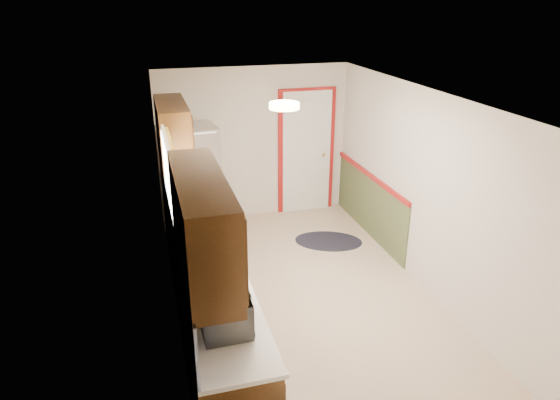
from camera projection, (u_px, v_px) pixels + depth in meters
room_shell at (304, 203)px, 5.62m from camera, size 3.20×5.20×2.52m
kitchen_run at (200, 260)px, 5.20m from camera, size 0.63×4.00×2.20m
back_wall_trim at (320, 163)px, 7.95m from camera, size 1.12×2.30×2.08m
ceiling_fixture at (284, 106)px, 4.92m from camera, size 0.30×0.30×0.06m
microwave at (224, 304)px, 3.91m from camera, size 0.32×0.57×0.39m
refrigerator at (194, 182)px, 7.33m from camera, size 0.76×0.74×1.66m
rug at (328, 241)px, 7.36m from camera, size 1.16×0.97×0.01m
cooktop at (192, 209)px, 6.08m from camera, size 0.53×0.64×0.02m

